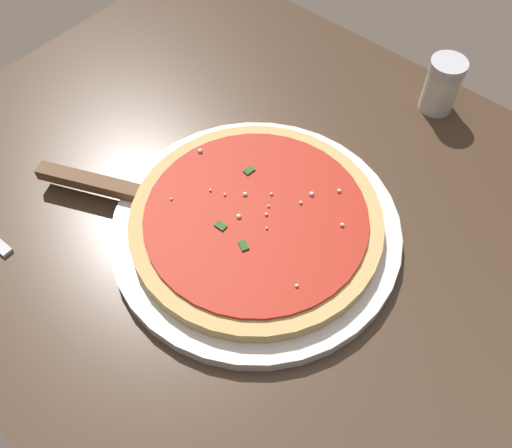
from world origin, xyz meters
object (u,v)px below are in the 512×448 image
object	(u,v)px
serving_plate	(256,230)
pizza	(256,221)
parmesan_shaker	(442,85)
pizza_server	(123,191)

from	to	relation	value
serving_plate	pizza	size ratio (longest dim) A/B	1.16
pizza	parmesan_shaker	size ratio (longest dim) A/B	3.72
pizza_server	parmesan_shaker	xyz separation A→B (m)	(-0.19, -0.37, 0.02)
pizza_server	serving_plate	bearing A→B (deg)	-156.08
pizza_server	parmesan_shaker	distance (m)	0.42
serving_plate	parmesan_shaker	world-z (taller)	parmesan_shaker
pizza	parmesan_shaker	distance (m)	0.31
pizza	pizza_server	world-z (taller)	pizza
serving_plate	pizza_server	xyz separation A→B (m)	(0.14, 0.06, 0.01)
pizza	pizza_server	size ratio (longest dim) A/B	1.26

